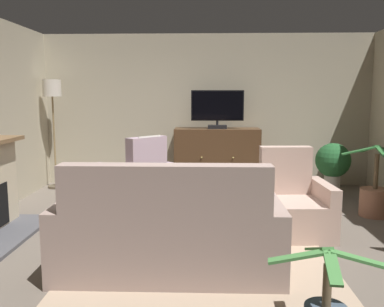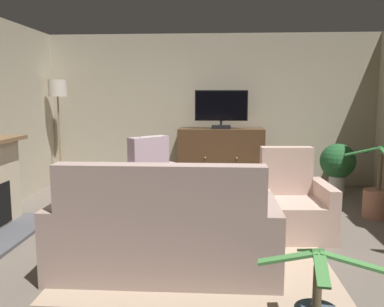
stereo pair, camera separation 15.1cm
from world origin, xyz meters
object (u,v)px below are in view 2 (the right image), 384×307
(potted_plant_leafy_by_curtain, at_px, (378,201))
(potted_plant_small_fern_corner, at_px, (338,163))
(tv_remote, at_px, (169,198))
(floor_lamp, at_px, (58,101))
(coffee_table, at_px, (167,203))
(armchair_angled_to_table, at_px, (290,208))
(television, at_px, (221,108))
(armchair_near_window, at_px, (138,183))
(tv_cabinet, at_px, (221,160))
(sofa_floral, at_px, (164,238))
(cat, at_px, (96,214))

(potted_plant_leafy_by_curtain, bearing_deg, potted_plant_small_fern_corner, 97.71)
(tv_remote, xyz_separation_m, floor_lamp, (-2.27, 2.51, 1.08))
(coffee_table, bearing_deg, floor_lamp, 132.24)
(armchair_angled_to_table, bearing_deg, television, 108.76)
(armchair_near_window, distance_m, potted_plant_small_fern_corner, 3.31)
(potted_plant_small_fern_corner, relative_size, floor_lamp, 0.45)
(tv_remote, bearing_deg, tv_cabinet, -9.15)
(tv_remote, xyz_separation_m, sofa_floral, (0.07, -1.05, -0.11))
(coffee_table, distance_m, tv_remote, 0.09)
(potted_plant_small_fern_corner, relative_size, cat, 1.32)
(coffee_table, height_order, sofa_floral, sofa_floral)
(tv_cabinet, height_order, television, television)
(potted_plant_leafy_by_curtain, distance_m, cat, 3.78)
(tv_cabinet, distance_m, television, 0.91)
(potted_plant_leafy_by_curtain, bearing_deg, television, 142.33)
(television, bearing_deg, tv_remote, -103.49)
(potted_plant_small_fern_corner, distance_m, floor_lamp, 4.94)
(television, relative_size, coffee_table, 1.02)
(potted_plant_leafy_by_curtain, height_order, floor_lamp, floor_lamp)
(cat, xyz_separation_m, floor_lamp, (-1.26, 2.06, 1.44))
(armchair_angled_to_table, height_order, cat, armchair_angled_to_table)
(sofa_floral, height_order, floor_lamp, floor_lamp)
(tv_remote, distance_m, potted_plant_small_fern_corner, 3.40)
(armchair_near_window, bearing_deg, tv_cabinet, 45.61)
(floor_lamp, bearing_deg, sofa_floral, -56.67)
(sofa_floral, height_order, armchair_near_window, sofa_floral)
(coffee_table, relative_size, floor_lamp, 0.47)
(television, bearing_deg, armchair_near_window, -135.61)
(tv_cabinet, height_order, sofa_floral, sofa_floral)
(armchair_angled_to_table, bearing_deg, cat, 173.35)
(sofa_floral, height_order, potted_plant_leafy_by_curtain, sofa_floral)
(potted_plant_leafy_by_curtain, bearing_deg, tv_cabinet, 141.44)
(coffee_table, distance_m, armchair_near_window, 1.43)
(television, height_order, floor_lamp, floor_lamp)
(floor_lamp, bearing_deg, tv_remote, -47.90)
(coffee_table, xyz_separation_m, armchair_angled_to_table, (1.45, 0.12, -0.07))
(armchair_angled_to_table, xyz_separation_m, potted_plant_small_fern_corner, (1.13, 2.07, 0.20))
(coffee_table, distance_m, potted_plant_small_fern_corner, 3.39)
(tv_remote, xyz_separation_m, armchair_angled_to_table, (1.42, 0.17, -0.14))
(coffee_table, height_order, potted_plant_leafy_by_curtain, potted_plant_leafy_by_curtain)
(sofa_floral, height_order, armchair_angled_to_table, sofa_floral)
(potted_plant_small_fern_corner, bearing_deg, armchair_angled_to_table, -118.55)
(tv_cabinet, bearing_deg, potted_plant_small_fern_corner, -10.68)
(sofa_floral, relative_size, floor_lamp, 1.08)
(tv_cabinet, bearing_deg, potted_plant_leafy_by_curtain, -38.56)
(television, relative_size, armchair_angled_to_table, 0.90)
(potted_plant_small_fern_corner, distance_m, cat, 4.01)
(tv_cabinet, bearing_deg, floor_lamp, -178.09)
(tv_remote, bearing_deg, cat, 69.96)
(armchair_angled_to_table, xyz_separation_m, armchair_near_window, (-2.05, 1.17, 0.02))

